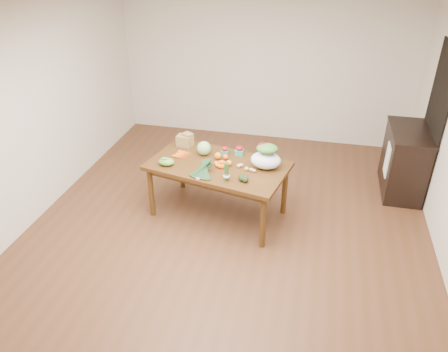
% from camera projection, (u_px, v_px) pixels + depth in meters
% --- Properties ---
extents(floor, '(6.00, 6.00, 0.00)m').
position_uv_depth(floor, '(226.00, 233.00, 5.50)').
color(floor, '#56311D').
rests_on(floor, ground).
extents(ceiling, '(5.00, 6.00, 0.02)m').
position_uv_depth(ceiling, '(227.00, 6.00, 4.15)').
color(ceiling, white).
rests_on(ceiling, room_walls).
extents(room_walls, '(5.02, 6.02, 2.70)m').
position_uv_depth(room_walls, '(227.00, 135.00, 4.83)').
color(room_walls, beige).
rests_on(room_walls, floor).
extents(dining_table, '(1.88, 1.29, 0.75)m').
position_uv_depth(dining_table, '(218.00, 189.00, 5.68)').
color(dining_table, '#4E2E12').
rests_on(dining_table, floor).
extents(doorway_dark, '(0.02, 1.00, 2.10)m').
position_uv_depth(doorway_dark, '(433.00, 124.00, 5.84)').
color(doorway_dark, black).
rests_on(doorway_dark, floor).
extents(cabinet, '(0.52, 1.02, 0.94)m').
position_uv_depth(cabinet, '(404.00, 161.00, 6.17)').
color(cabinet, black).
rests_on(cabinet, floor).
extents(dish_towel, '(0.02, 0.28, 0.45)m').
position_uv_depth(dish_towel, '(387.00, 160.00, 6.02)').
color(dish_towel, white).
rests_on(dish_towel, cabinet).
extents(paper_bag, '(0.30, 0.27, 0.18)m').
position_uv_depth(paper_bag, '(184.00, 140.00, 5.91)').
color(paper_bag, olive).
rests_on(paper_bag, dining_table).
extents(cabbage, '(0.18, 0.18, 0.18)m').
position_uv_depth(cabbage, '(204.00, 148.00, 5.68)').
color(cabbage, '#A5D279').
rests_on(cabbage, dining_table).
extents(strawberry_basket_a, '(0.11, 0.11, 0.09)m').
position_uv_depth(strawberry_basket_a, '(225.00, 151.00, 5.71)').
color(strawberry_basket_a, '#AC0B1C').
rests_on(strawberry_basket_a, dining_table).
extents(strawberry_basket_b, '(0.12, 0.12, 0.09)m').
position_uv_depth(strawberry_basket_b, '(239.00, 151.00, 5.71)').
color(strawberry_basket_b, '#AC0B19').
rests_on(strawberry_basket_b, dining_table).
extents(orange_a, '(0.09, 0.09, 0.09)m').
position_uv_depth(orange_a, '(218.00, 156.00, 5.60)').
color(orange_a, orange).
rests_on(orange_a, dining_table).
extents(orange_b, '(0.07, 0.07, 0.07)m').
position_uv_depth(orange_b, '(226.00, 157.00, 5.59)').
color(orange_b, orange).
rests_on(orange_b, dining_table).
extents(orange_c, '(0.07, 0.07, 0.07)m').
position_uv_depth(orange_c, '(229.00, 163.00, 5.45)').
color(orange_c, '#FF9D0F').
rests_on(orange_c, dining_table).
extents(mandarin_cluster, '(0.21, 0.21, 0.09)m').
position_uv_depth(mandarin_cluster, '(222.00, 163.00, 5.43)').
color(mandarin_cluster, '#DD5D0D').
rests_on(mandarin_cluster, dining_table).
extents(carrots, '(0.26, 0.26, 0.03)m').
position_uv_depth(carrots, '(183.00, 155.00, 5.69)').
color(carrots, orange).
rests_on(carrots, dining_table).
extents(snap_pea_bag, '(0.20, 0.15, 0.09)m').
position_uv_depth(snap_pea_bag, '(166.00, 162.00, 5.46)').
color(snap_pea_bag, '#579632').
rests_on(snap_pea_bag, dining_table).
extents(kale_bunch, '(0.40, 0.46, 0.16)m').
position_uv_depth(kale_bunch, '(202.00, 170.00, 5.20)').
color(kale_bunch, black).
rests_on(kale_bunch, dining_table).
extents(asparagus_bundle, '(0.10, 0.13, 0.26)m').
position_uv_depth(asparagus_bundle, '(227.00, 171.00, 5.08)').
color(asparagus_bundle, '#557C38').
rests_on(asparagus_bundle, dining_table).
extents(potato_a, '(0.06, 0.05, 0.05)m').
position_uv_depth(potato_a, '(239.00, 166.00, 5.41)').
color(potato_a, '#CFC077').
rests_on(potato_a, dining_table).
extents(potato_b, '(0.06, 0.05, 0.05)m').
position_uv_depth(potato_b, '(247.00, 169.00, 5.34)').
color(potato_b, tan).
rests_on(potato_b, dining_table).
extents(potato_c, '(0.05, 0.05, 0.04)m').
position_uv_depth(potato_c, '(251.00, 170.00, 5.33)').
color(potato_c, tan).
rests_on(potato_c, dining_table).
extents(potato_d, '(0.05, 0.04, 0.04)m').
position_uv_depth(potato_d, '(241.00, 165.00, 5.43)').
color(potato_d, tan).
rests_on(potato_d, dining_table).
extents(potato_e, '(0.05, 0.04, 0.04)m').
position_uv_depth(potato_e, '(254.00, 171.00, 5.31)').
color(potato_e, tan).
rests_on(potato_e, dining_table).
extents(avocado_a, '(0.11, 0.13, 0.08)m').
position_uv_depth(avocado_a, '(242.00, 178.00, 5.13)').
color(avocado_a, black).
rests_on(avocado_a, dining_table).
extents(avocado_b, '(0.11, 0.13, 0.08)m').
position_uv_depth(avocado_b, '(245.00, 179.00, 5.10)').
color(avocado_b, black).
rests_on(avocado_b, dining_table).
extents(salad_bag, '(0.43, 0.36, 0.29)m').
position_uv_depth(salad_bag, '(266.00, 157.00, 5.35)').
color(salad_bag, white).
rests_on(salad_bag, dining_table).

